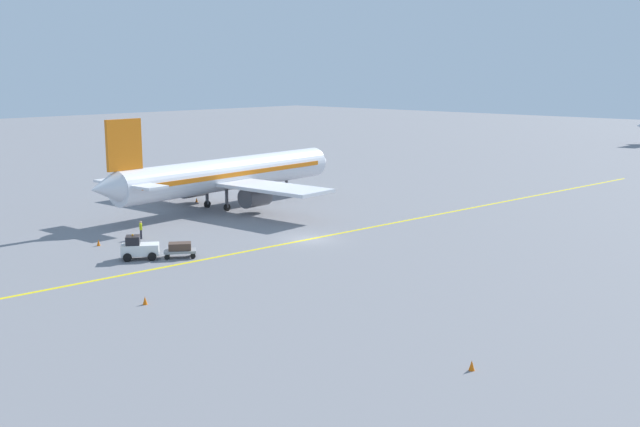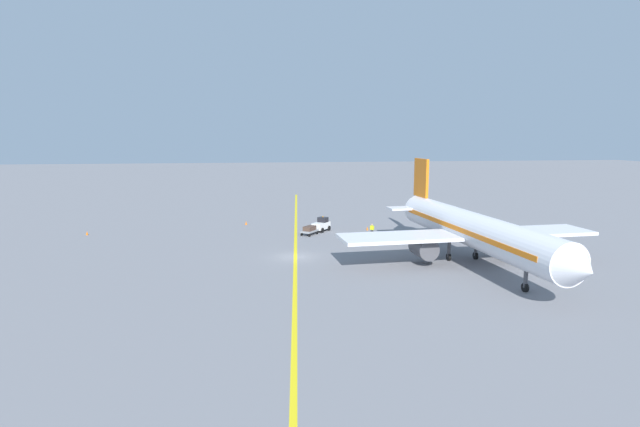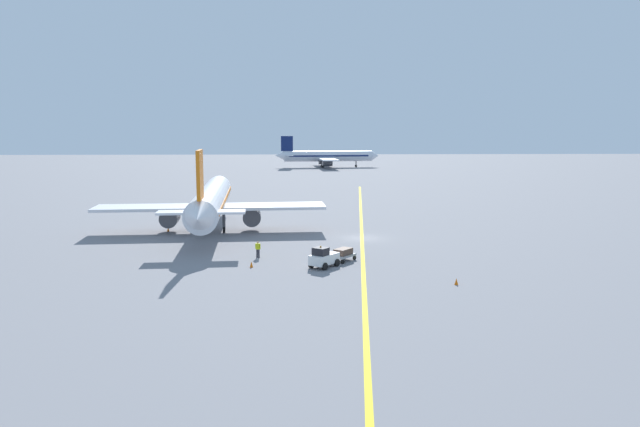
# 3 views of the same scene
# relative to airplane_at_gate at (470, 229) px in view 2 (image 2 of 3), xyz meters

# --- Properties ---
(ground_plane) EXTENTS (400.00, 400.00, 0.00)m
(ground_plane) POSITION_rel_airplane_at_gate_xyz_m (18.19, -5.56, -3.71)
(ground_plane) COLOR slate
(apron_yellow_centreline) EXTENTS (11.71, 119.50, 0.01)m
(apron_yellow_centreline) POSITION_rel_airplane_at_gate_xyz_m (18.19, -5.56, -3.71)
(apron_yellow_centreline) COLOR yellow
(apron_yellow_centreline) RESTS_ON ground
(airplane_at_gate) EXTENTS (28.27, 35.53, 10.60)m
(airplane_at_gate) POSITION_rel_airplane_at_gate_xyz_m (0.00, 0.00, 0.00)
(airplane_at_gate) COLOR white
(airplane_at_gate) RESTS_ON ground
(baggage_tug_white) EXTENTS (3.02, 3.29, 2.11)m
(baggage_tug_white) POSITION_rel_airplane_at_gate_xyz_m (13.09, -20.36, -2.81)
(baggage_tug_white) COLOR white
(baggage_tug_white) RESTS_ON ground
(baggage_cart_trailing) EXTENTS (2.70, 2.91, 1.24)m
(baggage_cart_trailing) POSITION_rel_airplane_at_gate_xyz_m (15.11, -17.76, -2.95)
(baggage_cart_trailing) COLOR gray
(baggage_cart_trailing) RESTS_ON ground
(ground_crew_worker) EXTENTS (0.53, 0.35, 1.68)m
(ground_crew_worker) POSITION_rel_airplane_at_gate_xyz_m (6.74, -15.93, -2.80)
(ground_crew_worker) COLOR #23232D
(ground_crew_worker) RESTS_ON ground
(traffic_cone_near_nose) EXTENTS (0.32, 0.32, 0.55)m
(traffic_cone_near_nose) POSITION_rel_airplane_at_gate_xyz_m (45.52, -22.01, -3.43)
(traffic_cone_near_nose) COLOR orange
(traffic_cone_near_nose) RESTS_ON ground
(traffic_cone_mid_apron) EXTENTS (0.32, 0.32, 0.55)m
(traffic_cone_mid_apron) POSITION_rel_airplane_at_gate_xyz_m (-5.35, -0.19, -3.43)
(traffic_cone_mid_apron) COLOR orange
(traffic_cone_mid_apron) RESTS_ON ground
(traffic_cone_by_wingtip) EXTENTS (0.32, 0.32, 0.55)m
(traffic_cone_by_wingtip) POSITION_rel_airplane_at_gate_xyz_m (6.39, -20.11, -3.43)
(traffic_cone_by_wingtip) COLOR orange
(traffic_cone_by_wingtip) RESTS_ON ground
(traffic_cone_far_edge) EXTENTS (0.32, 0.32, 0.55)m
(traffic_cone_far_edge) POSITION_rel_airplane_at_gate_xyz_m (23.83, -27.07, -3.43)
(traffic_cone_far_edge) COLOR orange
(traffic_cone_far_edge) RESTS_ON ground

